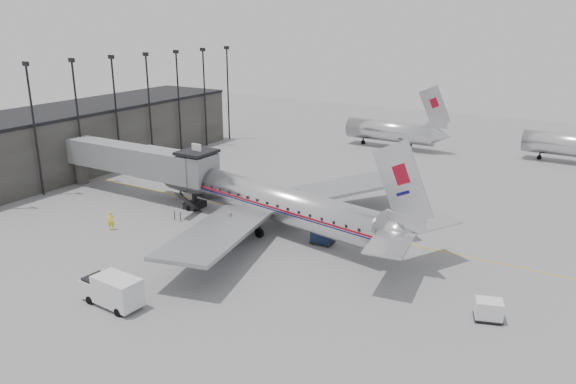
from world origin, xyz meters
name	(u,v)px	position (x,y,z in m)	size (l,w,h in m)	color
ground	(245,235)	(0.00, 0.00, 0.00)	(160.00, 160.00, 0.00)	slate
terminal	(86,137)	(-34.00, 10.00, 4.00)	(12.00, 46.00, 8.00)	#373532
apron_line	(304,222)	(3.00, 6.00, 0.01)	(0.15, 60.00, 0.01)	gold
jet_bridge	(143,162)	(-16.66, 3.67, 4.18)	(21.00, 6.20, 7.10)	slate
floodlight_masts	(133,106)	(-27.50, 13.00, 8.36)	(0.90, 42.25, 15.25)	black
distant_aircraft_near	(391,131)	(-1.79, 42.00, 2.73)	(16.39, 3.20, 10.26)	silver
airliner	(268,201)	(0.69, 2.88, 2.79)	(34.78, 31.96, 11.08)	silver
service_van	(112,289)	(-0.39, -16.00, 1.23)	(5.06, 2.19, 2.34)	silver
baggage_cart_navy	(323,235)	(7.29, 2.00, 0.84)	(2.12, 1.68, 1.58)	black
baggage_cart_white	(489,310)	(23.37, -4.02, 0.79)	(2.25, 1.97, 1.48)	white
ramp_worker	(111,221)	(-12.00, -5.67, 0.94)	(0.68, 0.45, 1.87)	#EDF41C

